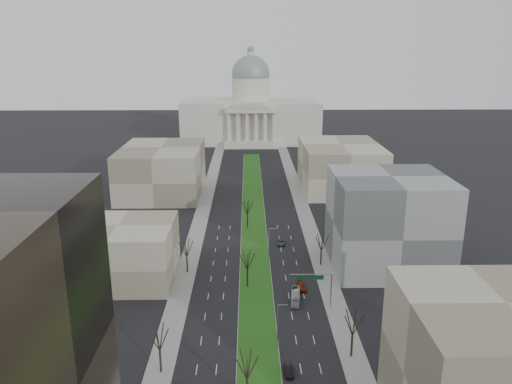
{
  "coord_description": "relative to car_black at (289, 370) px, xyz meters",
  "views": [
    {
      "loc": [
        -1.68,
        -27.52,
        55.24
      ],
      "look_at": [
        0.55,
        111.16,
        14.38
      ],
      "focal_mm": 35.0,
      "sensor_mm": 36.0,
      "label": 1
    }
  ],
  "objects": [
    {
      "name": "mast_arm_signs",
      "position": [
        8.26,
        22.71,
        5.43
      ],
      "size": [
        9.12,
        0.24,
        8.09
      ],
      "color": "gray",
      "rests_on": "ground"
    },
    {
      "name": "tree_right_mid",
      "position": [
        11.97,
        4.68,
        6.47
      ],
      "size": [
        5.52,
        5.52,
        9.94
      ],
      "color": "black",
      "rests_on": "ground"
    },
    {
      "name": "streetlamp_median_c",
      "position": [
        -1.47,
        47.68,
        4.13
      ],
      "size": [
        1.9,
        0.2,
        9.16
      ],
      "color": "gray",
      "rests_on": "ground"
    },
    {
      "name": "car_grey_far",
      "position": [
        2.44,
        59.02,
        -0.05
      ],
      "size": [
        2.37,
        4.68,
        1.27
      ],
      "primitive_type": "imported",
      "rotation": [
        0.0,
        0.0,
        -0.06
      ],
      "color": "#474B4E",
      "rests_on": "ground"
    },
    {
      "name": "building_far_right",
      "position": [
        29.77,
        117.68,
        8.32
      ],
      "size": [
        30.0,
        40.0,
        18.0
      ],
      "primitive_type": "cube",
      "color": "gray",
      "rests_on": "ground"
    },
    {
      "name": "building_tan_right",
      "position": [
        27.77,
        -15.32,
        10.32
      ],
      "size": [
        26.0,
        24.0,
        22.0
      ],
      "primitive_type": "cube",
      "color": "gray",
      "rests_on": "ground"
    },
    {
      "name": "ground",
      "position": [
        -5.23,
        72.68,
        -0.68
      ],
      "size": [
        600.0,
        600.0,
        0.0
      ],
      "primitive_type": "plane",
      "color": "black",
      "rests_on": "ground"
    },
    {
      "name": "capitol",
      "position": [
        -5.23,
        222.27,
        15.62
      ],
      "size": [
        80.0,
        46.0,
        55.0
      ],
      "color": "beige",
      "rests_on": "ground"
    },
    {
      "name": "box_van",
      "position": [
        3.61,
        25.79,
        0.42
      ],
      "size": [
        2.71,
        8.06,
        2.2
      ],
      "primitive_type": "imported",
      "rotation": [
        0.0,
        0.0,
        -0.11
      ],
      "color": "silver",
      "rests_on": "ground"
    },
    {
      "name": "building_far_left",
      "position": [
        -40.23,
        112.68,
        8.32
      ],
      "size": [
        30.0,
        40.0,
        18.0
      ],
      "primitive_type": "cube",
      "color": "gray",
      "rests_on": "ground"
    },
    {
      "name": "building_grey_right",
      "position": [
        28.77,
        44.68,
        11.32
      ],
      "size": [
        28.0,
        26.0,
        24.0
      ],
      "primitive_type": "cube",
      "color": "#5C5E61",
      "rests_on": "ground"
    },
    {
      "name": "car_black",
      "position": [
        0.0,
        0.0,
        0.0
      ],
      "size": [
        1.6,
        4.19,
        1.36
      ],
      "primitive_type": "imported",
      "rotation": [
        0.0,
        0.0,
        0.04
      ],
      "color": "black",
      "rests_on": "ground"
    },
    {
      "name": "tree_median_a",
      "position": [
        -7.23,
        -7.32,
        6.32
      ],
      "size": [
        5.4,
        5.4,
        9.72
      ],
      "color": "black",
      "rests_on": "ground"
    },
    {
      "name": "car_red",
      "position": [
        5.56,
        31.37,
        -0.02
      ],
      "size": [
        2.31,
        4.74,
        1.33
      ],
      "primitive_type": "imported",
      "rotation": [
        0.0,
        0.0,
        0.1
      ],
      "color": "maroon",
      "rests_on": "ground"
    },
    {
      "name": "tree_left_mid",
      "position": [
        -22.43,
        0.68,
        6.32
      ],
      "size": [
        5.4,
        5.4,
        9.72
      ],
      "color": "black",
      "rests_on": "ground"
    },
    {
      "name": "streetlamp_median_b",
      "position": [
        -1.47,
        7.68,
        4.13
      ],
      "size": [
        1.9,
        0.2,
        9.16
      ],
      "color": "gray",
      "rests_on": "ground"
    },
    {
      "name": "tree_right_far",
      "position": [
        11.97,
        44.68,
        5.85
      ],
      "size": [
        5.04,
        5.04,
        9.07
      ],
      "color": "black",
      "rests_on": "ground"
    },
    {
      "name": "building_beige_left",
      "position": [
        -38.23,
        37.68,
        6.32
      ],
      "size": [
        26.0,
        22.0,
        14.0
      ],
      "primitive_type": "cube",
      "color": "gray",
      "rests_on": "ground"
    },
    {
      "name": "sidewalk_left",
      "position": [
        -22.73,
        47.68,
        -0.61
      ],
      "size": [
        5.0,
        330.0,
        0.15
      ],
      "primitive_type": "cube",
      "color": "gray",
      "rests_on": "ground"
    },
    {
      "name": "sidewalk_right",
      "position": [
        12.27,
        47.68,
        -0.61
      ],
      "size": [
        5.0,
        330.0,
        0.15
      ],
      "primitive_type": "cube",
      "color": "gray",
      "rests_on": "ground"
    },
    {
      "name": "median",
      "position": [
        -5.23,
        71.67,
        -0.58
      ],
      "size": [
        8.0,
        222.03,
        0.2
      ],
      "color": "#999993",
      "rests_on": "ground"
    },
    {
      "name": "tree_median_c",
      "position": [
        -7.23,
        72.68,
        6.32
      ],
      "size": [
        5.4,
        5.4,
        9.72
      ],
      "color": "black",
      "rests_on": "ground"
    },
    {
      "name": "tree_median_b",
      "position": [
        -7.23,
        32.68,
        6.32
      ],
      "size": [
        5.4,
        5.4,
        9.72
      ],
      "color": "black",
      "rests_on": "ground"
    },
    {
      "name": "tree_left_far",
      "position": [
        -22.43,
        40.68,
        6.16
      ],
      "size": [
        5.28,
        5.28,
        9.5
      ],
      "color": "black",
      "rests_on": "ground"
    }
  ]
}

